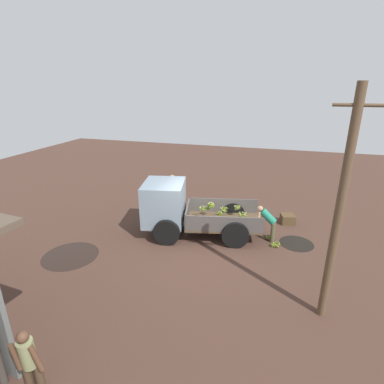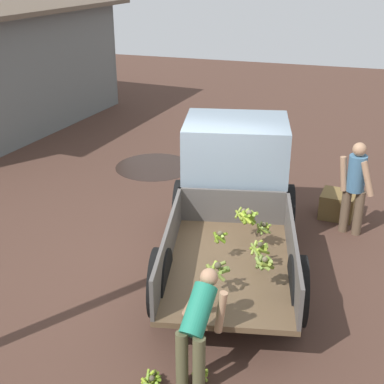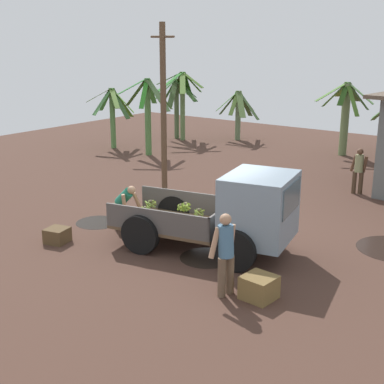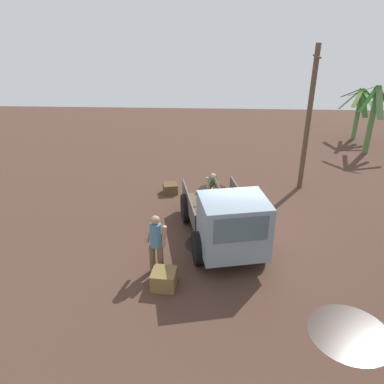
% 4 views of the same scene
% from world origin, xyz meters
% --- Properties ---
extents(ground, '(36.00, 36.00, 0.00)m').
position_xyz_m(ground, '(0.00, 0.00, 0.00)').
color(ground, '#493026').
extents(mud_patch_1, '(1.84, 1.84, 0.01)m').
position_xyz_m(mud_patch_1, '(3.86, 2.18, 0.00)').
color(mud_patch_1, black).
rests_on(mud_patch_1, ground).
extents(mud_patch_2, '(1.29, 1.29, 0.01)m').
position_xyz_m(mud_patch_2, '(0.46, -1.05, 0.00)').
color(mud_patch_2, black).
rests_on(mud_patch_2, ground).
extents(cargo_truck, '(4.62, 2.73, 2.03)m').
position_xyz_m(cargo_truck, '(0.98, -0.42, 1.07)').
color(cargo_truck, brown).
rests_on(cargo_truck, ground).
extents(person_foreground_visitor, '(0.43, 0.65, 1.72)m').
position_xyz_m(person_foreground_visitor, '(1.84, -2.37, 0.95)').
color(person_foreground_visitor, brown).
rests_on(person_foreground_visitor, ground).
extents(person_worker_loading, '(0.73, 0.61, 1.30)m').
position_xyz_m(person_worker_loading, '(-2.42, -0.82, 0.77)').
color(person_worker_loading, brown).
rests_on(person_worker_loading, ground).
extents(banana_bunch_on_ground_0, '(0.22, 0.22, 0.19)m').
position_xyz_m(banana_bunch_on_ground_0, '(-2.47, -0.88, 0.10)').
color(banana_bunch_on_ground_0, brown).
rests_on(banana_bunch_on_ground_0, ground).
extents(banana_bunch_on_ground_1, '(0.19, 0.19, 0.17)m').
position_xyz_m(banana_bunch_on_ground_1, '(-2.67, -0.36, 0.09)').
color(banana_bunch_on_ground_1, brown).
rests_on(banana_bunch_on_ground_1, ground).
extents(banana_bunch_on_ground_2, '(0.26, 0.26, 0.20)m').
position_xyz_m(banana_bunch_on_ground_2, '(-2.79, -0.39, 0.11)').
color(banana_bunch_on_ground_2, '#4A4330').
rests_on(banana_bunch_on_ground_2, ground).
extents(wooden_crate_1, '(0.67, 0.67, 0.48)m').
position_xyz_m(wooden_crate_1, '(2.48, -2.11, 0.24)').
color(wooden_crate_1, brown).
rests_on(wooden_crate_1, ground).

